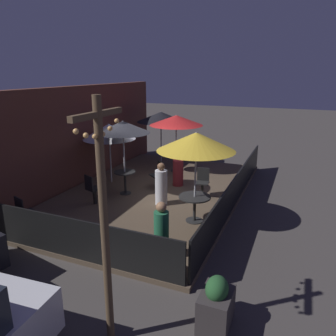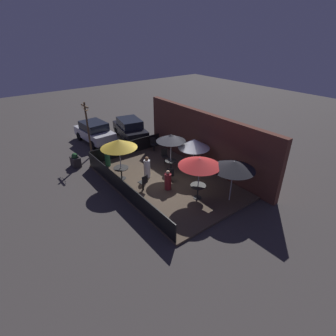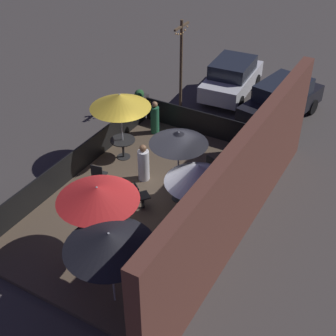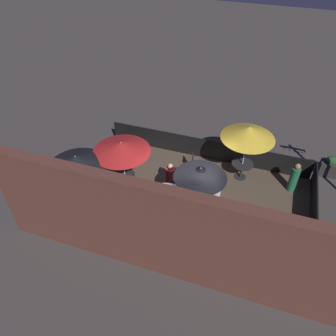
% 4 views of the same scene
% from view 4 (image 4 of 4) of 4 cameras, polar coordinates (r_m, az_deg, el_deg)
% --- Properties ---
extents(ground_plane, '(60.00, 60.00, 0.00)m').
position_cam_4_polar(ground_plane, '(12.77, 3.51, -5.99)').
color(ground_plane, '#423D3A').
extents(patio_deck, '(9.01, 5.66, 0.12)m').
position_cam_4_polar(patio_deck, '(12.73, 3.52, -5.81)').
color(patio_deck, brown).
rests_on(patio_deck, ground_plane).
extents(building_wall, '(10.61, 0.36, 3.59)m').
position_cam_4_polar(building_wall, '(9.50, -1.31, -11.26)').
color(building_wall, brown).
rests_on(building_wall, ground_plane).
extents(fence_front, '(8.81, 0.05, 0.95)m').
position_cam_4_polar(fence_front, '(14.42, 6.70, 3.31)').
color(fence_front, black).
rests_on(fence_front, patio_deck).
extents(fence_side_left, '(0.05, 5.46, 0.95)m').
position_cam_4_polar(fence_side_left, '(12.40, 24.06, -8.44)').
color(fence_side_left, black).
rests_on(fence_side_left, patio_deck).
extents(patio_umbrella_0, '(2.05, 2.05, 2.47)m').
position_cam_4_polar(patio_umbrella_0, '(12.61, 13.85, 6.02)').
color(patio_umbrella_0, '#B2B2B7').
rests_on(patio_umbrella_0, patio_deck).
extents(patio_umbrella_1, '(2.12, 2.12, 2.30)m').
position_cam_4_polar(patio_umbrella_1, '(11.87, -8.13, 3.69)').
color(patio_umbrella_1, '#B2B2B7').
rests_on(patio_umbrella_1, patio_deck).
extents(patio_umbrella_2, '(1.75, 1.75, 2.45)m').
position_cam_4_polar(patio_umbrella_2, '(10.47, 5.69, -0.83)').
color(patio_umbrella_2, '#B2B2B7').
rests_on(patio_umbrella_2, patio_deck).
extents(patio_umbrella_3, '(1.88, 1.88, 2.17)m').
position_cam_4_polar(patio_umbrella_3, '(10.12, -0.59, -5.11)').
color(patio_umbrella_3, '#B2B2B7').
rests_on(patio_umbrella_3, patio_deck).
extents(patio_umbrella_4, '(2.13, 2.13, 2.25)m').
position_cam_4_polar(patio_umbrella_4, '(11.64, -15.68, 1.13)').
color(patio_umbrella_4, '#B2B2B7').
rests_on(patio_umbrella_4, patio_deck).
extents(dining_table_0, '(0.87, 0.87, 0.73)m').
position_cam_4_polar(dining_table_0, '(13.58, 12.76, 0.28)').
color(dining_table_0, black).
rests_on(dining_table_0, patio_deck).
extents(dining_table_1, '(0.80, 0.80, 0.76)m').
position_cam_4_polar(dining_table_1, '(12.81, -7.51, -1.68)').
color(dining_table_1, black).
rests_on(dining_table_1, patio_deck).
extents(dining_table_2, '(0.71, 0.71, 0.77)m').
position_cam_4_polar(dining_table_2, '(11.62, 5.16, -6.97)').
color(dining_table_2, black).
rests_on(dining_table_2, patio_deck).
extents(patio_chair_0, '(0.50, 0.50, 0.94)m').
position_cam_4_polar(patio_chair_0, '(11.07, 21.13, -14.64)').
color(patio_chair_0, black).
rests_on(patio_chair_0, patio_deck).
extents(patio_chair_1, '(0.46, 0.46, 0.95)m').
position_cam_4_polar(patio_chair_1, '(13.55, 4.74, 0.89)').
color(patio_chair_1, black).
rests_on(patio_chair_1, patio_deck).
extents(patio_chair_2, '(0.51, 0.51, 0.96)m').
position_cam_4_polar(patio_chair_2, '(11.28, 10.60, -10.15)').
color(patio_chair_2, black).
rests_on(patio_chair_2, patio_deck).
extents(patio_chair_3, '(0.56, 0.56, 0.93)m').
position_cam_4_polar(patio_chair_3, '(12.37, 1.72, -3.73)').
color(patio_chair_3, black).
rests_on(patio_chair_3, patio_deck).
extents(patron_0, '(0.33, 0.33, 1.32)m').
position_cam_4_polar(patron_0, '(13.58, 21.08, -1.67)').
color(patron_0, '#236642').
rests_on(patron_0, patio_deck).
extents(patron_1, '(0.52, 0.52, 1.16)m').
position_cam_4_polar(patron_1, '(12.87, 0.40, -1.53)').
color(patron_1, maroon).
rests_on(patron_1, patio_deck).
extents(patron_2, '(0.50, 0.50, 1.33)m').
position_cam_4_polar(patron_2, '(12.62, 8.55, -2.60)').
color(patron_2, silver).
rests_on(patron_2, patio_deck).
extents(planter_box, '(0.71, 0.50, 0.94)m').
position_cam_4_polar(planter_box, '(15.24, 26.25, 0.23)').
color(planter_box, '#332D2D').
rests_on(planter_box, ground_plane).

